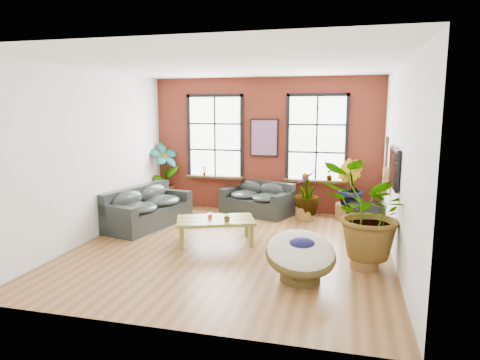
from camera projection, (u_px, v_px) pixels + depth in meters
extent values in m
cube|color=brown|center=(233.00, 248.00, 8.41)|extent=(6.00, 6.50, 0.02)
cube|color=white|center=(232.00, 64.00, 7.83)|extent=(6.00, 6.50, 0.02)
cube|color=#5B1F15|center=(265.00, 145.00, 11.24)|extent=(6.00, 0.02, 3.50)
cube|color=silver|center=(159.00, 190.00, 5.00)|extent=(6.00, 0.02, 3.50)
cube|color=silver|center=(92.00, 155.00, 8.85)|extent=(0.02, 6.50, 3.50)
cube|color=silver|center=(400.00, 164.00, 7.40)|extent=(0.02, 6.50, 3.50)
cube|color=white|center=(215.00, 137.00, 11.48)|extent=(1.40, 0.02, 2.10)
cube|color=#34240E|center=(215.00, 177.00, 11.59)|extent=(1.60, 0.22, 0.06)
cube|color=white|center=(317.00, 139.00, 10.82)|extent=(1.40, 0.02, 2.10)
cube|color=#34240E|center=(315.00, 181.00, 10.93)|extent=(1.60, 0.22, 0.06)
cube|color=black|center=(256.00, 206.00, 11.08)|extent=(2.00, 1.50, 0.41)
cube|color=black|center=(264.00, 188.00, 11.27)|extent=(1.75, 0.89, 0.42)
cube|color=black|center=(232.00, 191.00, 11.49)|extent=(0.53, 0.89, 0.21)
cube|color=black|center=(283.00, 198.00, 10.56)|extent=(0.53, 0.89, 0.21)
ellipsoid|color=black|center=(245.00, 195.00, 11.20)|extent=(0.98, 0.97, 0.23)
ellipsoid|color=black|center=(250.00, 188.00, 11.37)|extent=(0.79, 0.50, 0.40)
ellipsoid|color=black|center=(267.00, 198.00, 10.79)|extent=(0.98, 0.97, 0.23)
ellipsoid|color=black|center=(272.00, 191.00, 10.97)|extent=(0.79, 0.50, 0.40)
cube|color=black|center=(149.00, 216.00, 9.96)|extent=(1.42, 2.41, 0.44)
cube|color=black|center=(136.00, 196.00, 10.05)|extent=(0.73, 2.26, 0.45)
cube|color=black|center=(118.00, 211.00, 9.01)|extent=(0.97, 0.43, 0.23)
cube|color=black|center=(174.00, 194.00, 10.80)|extent=(0.97, 0.43, 0.23)
ellipsoid|color=black|center=(137.00, 209.00, 9.50)|extent=(0.99, 1.14, 0.25)
ellipsoid|color=black|center=(128.00, 200.00, 9.59)|extent=(0.46, 1.02, 0.43)
ellipsoid|color=black|center=(162.00, 201.00, 10.29)|extent=(0.99, 1.14, 0.25)
ellipsoid|color=black|center=(153.00, 193.00, 10.38)|extent=(0.46, 1.02, 0.43)
cube|color=olive|center=(216.00, 220.00, 8.64)|extent=(1.76, 1.38, 0.07)
cube|color=#34240E|center=(216.00, 221.00, 8.49)|extent=(1.44, 0.56, 0.00)
cube|color=#34240E|center=(215.00, 217.00, 8.78)|extent=(1.44, 0.56, 0.00)
cube|color=olive|center=(182.00, 239.00, 8.26)|extent=(0.10, 0.10, 0.43)
cube|color=olive|center=(251.00, 236.00, 8.42)|extent=(0.10, 0.10, 0.43)
cube|color=olive|center=(182.00, 229.00, 8.95)|extent=(0.10, 0.10, 0.43)
cube|color=olive|center=(247.00, 227.00, 9.11)|extent=(0.10, 0.10, 0.43)
cylinder|color=#C43139|center=(210.00, 216.00, 8.67)|extent=(0.11, 0.11, 0.10)
cylinder|color=#4A3D1A|center=(300.00, 273.00, 6.77)|extent=(0.81, 0.81, 0.26)
torus|color=#4A3D1A|center=(301.00, 255.00, 6.72)|extent=(1.40, 1.40, 0.51)
ellipsoid|color=silver|center=(301.00, 251.00, 6.71)|extent=(1.37, 1.41, 0.69)
ellipsoid|color=#161441|center=(302.00, 244.00, 6.64)|extent=(0.51, 0.46, 0.19)
cube|color=black|center=(264.00, 138.00, 11.14)|extent=(0.74, 0.04, 0.98)
cube|color=#0C7F8C|center=(264.00, 138.00, 11.11)|extent=(0.66, 0.02, 0.90)
cube|color=black|center=(394.00, 167.00, 7.71)|extent=(0.06, 1.25, 0.72)
cube|color=black|center=(392.00, 167.00, 7.72)|extent=(0.01, 1.15, 0.62)
cylinder|color=#B27F4C|center=(385.00, 186.00, 8.82)|extent=(0.09, 0.38, 0.38)
cylinder|color=#B27F4C|center=(386.00, 174.00, 8.77)|extent=(0.09, 0.30, 0.30)
cylinder|color=black|center=(385.00, 186.00, 8.82)|extent=(0.09, 0.11, 0.11)
cube|color=#34240E|center=(387.00, 156.00, 8.71)|extent=(0.04, 0.05, 0.55)
cube|color=#34240E|center=(388.00, 140.00, 8.66)|extent=(0.06, 0.06, 0.14)
cube|color=black|center=(366.00, 215.00, 9.83)|extent=(0.76, 0.67, 0.56)
cylinder|color=brown|center=(164.00, 201.00, 11.79)|extent=(0.61, 0.61, 0.37)
cylinder|color=brown|center=(347.00, 211.00, 10.53)|extent=(0.64, 0.64, 0.40)
cylinder|color=brown|center=(365.00, 258.00, 7.30)|extent=(0.53, 0.53, 0.36)
cylinder|color=brown|center=(305.00, 213.00, 10.45)|extent=(0.61, 0.61, 0.34)
imported|color=#143F10|center=(165.00, 173.00, 11.66)|extent=(1.01, 1.05, 1.65)
imported|color=#143F10|center=(349.00, 187.00, 10.40)|extent=(0.90, 0.94, 1.33)
imported|color=#143F10|center=(367.00, 213.00, 7.17)|extent=(1.85, 1.75, 1.63)
imported|color=#143F10|center=(307.00, 192.00, 10.36)|extent=(0.69, 0.69, 1.11)
imported|color=#143F10|center=(227.00, 216.00, 8.42)|extent=(0.22, 0.20, 0.23)
imported|color=#143F10|center=(204.00, 171.00, 11.63)|extent=(0.17, 0.17, 0.27)
imported|color=#143F10|center=(329.00, 175.00, 10.82)|extent=(0.19, 0.19, 0.27)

